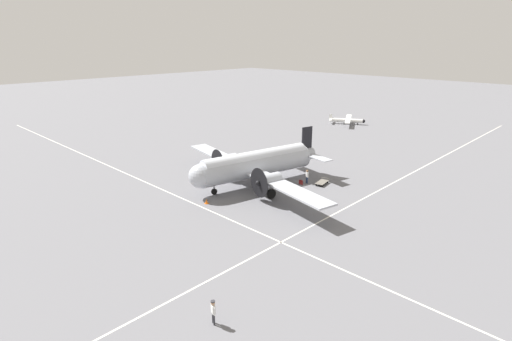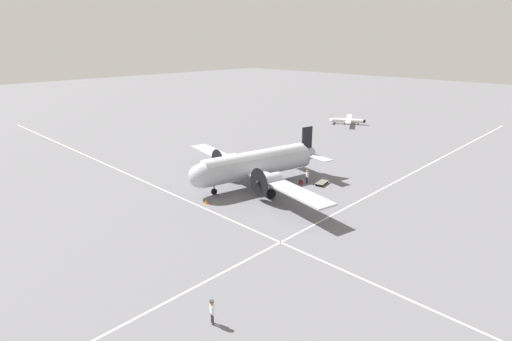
# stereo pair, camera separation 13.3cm
# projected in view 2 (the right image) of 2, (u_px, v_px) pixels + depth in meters

# --- Properties ---
(ground_plane) EXTENTS (300.00, 300.00, 0.00)m
(ground_plane) POSITION_uv_depth(u_px,v_px,m) (256.00, 185.00, 48.05)
(ground_plane) COLOR slate
(apron_line_eastwest) EXTENTS (120.00, 0.16, 0.01)m
(apron_line_eastwest) POSITION_uv_depth(u_px,v_px,m) (198.00, 205.00, 42.07)
(apron_line_eastwest) COLOR silver
(apron_line_eastwest) RESTS_ON ground_plane
(apron_line_northsouth) EXTENTS (0.16, 120.00, 0.01)m
(apron_line_northsouth) POSITION_uv_depth(u_px,v_px,m) (338.00, 212.00, 40.37)
(apron_line_northsouth) COLOR silver
(apron_line_northsouth) RESTS_ON ground_plane
(airliner_main) EXTENTS (26.78, 17.50, 6.18)m
(airliner_main) POSITION_uv_depth(u_px,v_px,m) (253.00, 164.00, 46.97)
(airliner_main) COLOR #ADB2BC
(airliner_main) RESTS_ON ground_plane
(crew_foreground) EXTENTS (0.53, 0.36, 1.66)m
(crew_foreground) POSITION_uv_depth(u_px,v_px,m) (212.00, 309.00, 24.20)
(crew_foreground) COLOR #2D2D33
(crew_foreground) RESTS_ON ground_plane
(passenger_boarding) EXTENTS (0.55, 0.33, 1.73)m
(passenger_boarding) POSITION_uv_depth(u_px,v_px,m) (307.00, 175.00, 48.20)
(passenger_boarding) COLOR navy
(passenger_boarding) RESTS_ON ground_plane
(suitcase_near_door) EXTENTS (0.50, 0.16, 0.56)m
(suitcase_near_door) POSITION_uv_depth(u_px,v_px,m) (301.00, 182.00, 48.11)
(suitcase_near_door) COLOR maroon
(suitcase_near_door) RESTS_ON ground_plane
(baggage_cart) EXTENTS (1.39, 2.21, 0.56)m
(baggage_cart) POSITION_uv_depth(u_px,v_px,m) (322.00, 182.00, 48.10)
(baggage_cart) COLOR #6B665B
(baggage_cart) RESTS_ON ground_plane
(light_aircraft_distant) EXTENTS (7.16, 9.09, 1.92)m
(light_aircraft_distant) POSITION_uv_depth(u_px,v_px,m) (348.00, 120.00, 82.43)
(light_aircraft_distant) COLOR white
(light_aircraft_distant) RESTS_ON ground_plane
(traffic_cone) EXTENTS (0.40, 0.40, 0.53)m
(traffic_cone) POSITION_uv_depth(u_px,v_px,m) (206.00, 201.00, 42.48)
(traffic_cone) COLOR orange
(traffic_cone) RESTS_ON ground_plane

